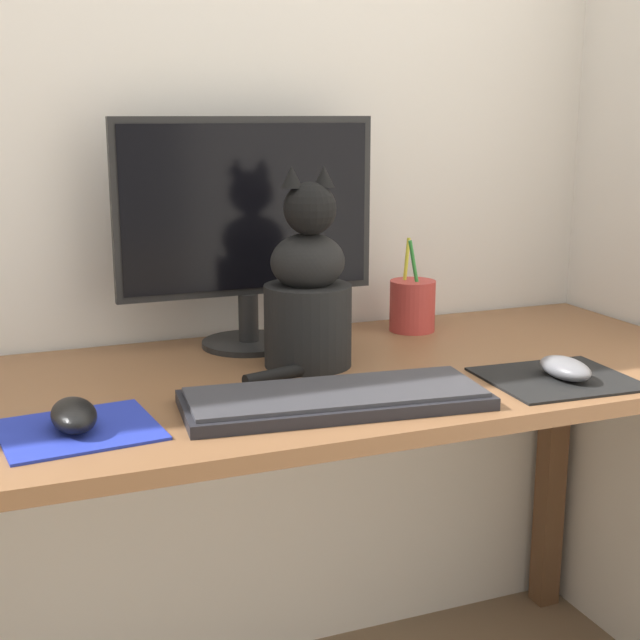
{
  "coord_description": "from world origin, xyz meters",
  "views": [
    {
      "loc": [
        -0.51,
        -1.29,
        1.11
      ],
      "look_at": [
        -0.02,
        -0.06,
        0.8
      ],
      "focal_mm": 50.0,
      "sensor_mm": 36.0,
      "label": 1
    }
  ],
  "objects_px": {
    "computer_mouse_right": "(565,368)",
    "pen_cup": "(412,305)",
    "cat": "(307,294)",
    "computer_mouse_left": "(74,415)",
    "keyboard": "(335,398)",
    "monitor": "(247,222)"
  },
  "relations": [
    {
      "from": "computer_mouse_left",
      "to": "pen_cup",
      "type": "xyz_separation_m",
      "value": [
        0.68,
        0.34,
        0.03
      ]
    },
    {
      "from": "keyboard",
      "to": "pen_cup",
      "type": "bearing_deg",
      "value": 55.56
    },
    {
      "from": "computer_mouse_right",
      "to": "cat",
      "type": "distance_m",
      "value": 0.43
    },
    {
      "from": "computer_mouse_left",
      "to": "pen_cup",
      "type": "distance_m",
      "value": 0.76
    },
    {
      "from": "cat",
      "to": "pen_cup",
      "type": "height_order",
      "value": "cat"
    },
    {
      "from": "keyboard",
      "to": "cat",
      "type": "height_order",
      "value": "cat"
    },
    {
      "from": "keyboard",
      "to": "computer_mouse_right",
      "type": "height_order",
      "value": "computer_mouse_right"
    },
    {
      "from": "cat",
      "to": "pen_cup",
      "type": "xyz_separation_m",
      "value": [
        0.28,
        0.15,
        -0.07
      ]
    },
    {
      "from": "monitor",
      "to": "pen_cup",
      "type": "height_order",
      "value": "monitor"
    },
    {
      "from": "keyboard",
      "to": "pen_cup",
      "type": "xyz_separation_m",
      "value": [
        0.32,
        0.37,
        0.04
      ]
    },
    {
      "from": "computer_mouse_left",
      "to": "cat",
      "type": "xyz_separation_m",
      "value": [
        0.4,
        0.18,
        0.1
      ]
    },
    {
      "from": "keyboard",
      "to": "cat",
      "type": "distance_m",
      "value": 0.24
    },
    {
      "from": "computer_mouse_right",
      "to": "pen_cup",
      "type": "xyz_separation_m",
      "value": [
        -0.07,
        0.39,
        0.03
      ]
    },
    {
      "from": "computer_mouse_left",
      "to": "cat",
      "type": "height_order",
      "value": "cat"
    },
    {
      "from": "computer_mouse_right",
      "to": "monitor",
      "type": "bearing_deg",
      "value": 135.48
    },
    {
      "from": "computer_mouse_left",
      "to": "keyboard",
      "type": "bearing_deg",
      "value": -4.63
    },
    {
      "from": "keyboard",
      "to": "pen_cup",
      "type": "height_order",
      "value": "pen_cup"
    },
    {
      "from": "pen_cup",
      "to": "computer_mouse_left",
      "type": "bearing_deg",
      "value": -153.48
    },
    {
      "from": "monitor",
      "to": "cat",
      "type": "xyz_separation_m",
      "value": [
        0.05,
        -0.16,
        -0.1
      ]
    },
    {
      "from": "monitor",
      "to": "cat",
      "type": "relative_size",
      "value": 1.41
    },
    {
      "from": "computer_mouse_right",
      "to": "cat",
      "type": "xyz_separation_m",
      "value": [
        -0.35,
        0.23,
        0.1
      ]
    },
    {
      "from": "computer_mouse_right",
      "to": "cat",
      "type": "height_order",
      "value": "cat"
    }
  ]
}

